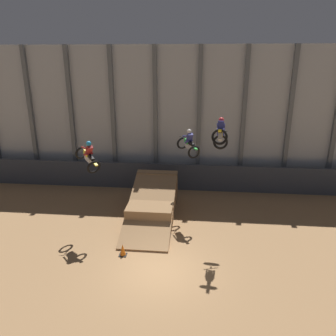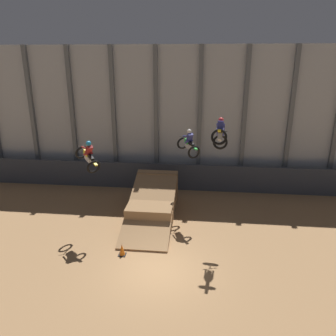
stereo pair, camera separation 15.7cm
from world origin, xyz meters
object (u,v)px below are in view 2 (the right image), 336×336
at_px(traffic_cone_near_ramp, 122,250).
at_px(rider_bike_left_air, 88,156).
at_px(rider_bike_center_air, 189,144).
at_px(rider_bike_right_air, 220,135).
at_px(dirt_ramp, 154,203).

bearing_deg(traffic_cone_near_ramp, rider_bike_left_air, 133.33).
distance_m(rider_bike_center_air, traffic_cone_near_ramp, 6.82).
bearing_deg(rider_bike_left_air, rider_bike_center_air, -17.91).
bearing_deg(rider_bike_right_air, traffic_cone_near_ramp, -148.35).
bearing_deg(dirt_ramp, rider_bike_left_air, -143.47).
xyz_separation_m(rider_bike_left_air, rider_bike_center_air, (4.98, 2.43, 0.15)).
height_order(rider_bike_left_air, traffic_cone_near_ramp, rider_bike_left_air).
bearing_deg(rider_bike_center_air, rider_bike_right_air, -87.98).
distance_m(dirt_ramp, traffic_cone_near_ramp, 4.57).
bearing_deg(rider_bike_left_air, rider_bike_right_air, -45.13).
xyz_separation_m(rider_bike_left_air, rider_bike_right_air, (6.55, -0.14, 1.28)).
bearing_deg(rider_bike_center_air, dirt_ramp, 156.81).
bearing_deg(traffic_cone_near_ramp, dirt_ramp, 79.39).
relative_size(dirt_ramp, rider_bike_center_air, 3.45).
xyz_separation_m(rider_bike_right_air, traffic_cone_near_ramp, (-4.41, -2.13, -5.18)).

